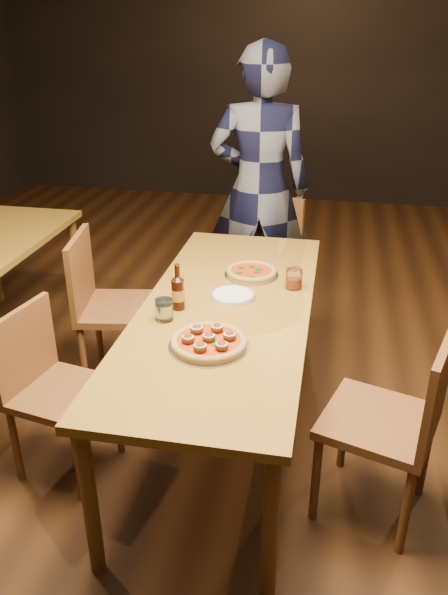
% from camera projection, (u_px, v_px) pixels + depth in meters
% --- Properties ---
extents(ground, '(9.00, 9.00, 0.00)m').
position_uv_depth(ground, '(226.00, 431.00, 3.10)').
color(ground, black).
extents(room_shell, '(9.00, 9.00, 9.00)m').
position_uv_depth(room_shell, '(226.00, 57.00, 2.29)').
color(room_shell, black).
rests_on(room_shell, ground).
extents(table_main, '(0.80, 2.00, 0.75)m').
position_uv_depth(table_main, '(226.00, 319.00, 2.80)').
color(table_main, brown).
rests_on(table_main, ground).
extents(chair_main_nw, '(0.47, 0.47, 0.86)m').
position_uv_depth(chair_main_nw, '(63.00, 392.00, 2.68)').
color(chair_main_nw, brown).
rests_on(chair_main_nw, ground).
extents(chair_main_sw, '(0.51, 0.51, 0.95)m').
position_uv_depth(chair_main_sw, '(120.00, 307.00, 3.37)').
color(chair_main_sw, brown).
rests_on(chair_main_sw, ground).
extents(chair_main_e, '(0.56, 0.56, 0.95)m').
position_uv_depth(chair_main_e, '(379.00, 420.00, 2.43)').
color(chair_main_e, brown).
rests_on(chair_main_e, ground).
extents(chair_end, '(0.53, 0.53, 0.92)m').
position_uv_depth(chair_end, '(262.00, 261.00, 4.05)').
color(chair_end, brown).
rests_on(chair_end, ground).
extents(pizza_meatball, '(0.34, 0.34, 0.06)m').
position_uv_depth(pizza_meatball, '(209.00, 342.00, 2.42)').
color(pizza_meatball, '#B7B7BF').
rests_on(pizza_meatball, table_main).
extents(pizza_margherita, '(0.29, 0.29, 0.04)m').
position_uv_depth(pizza_margherita, '(251.00, 272.00, 3.10)').
color(pizza_margherita, '#B7B7BF').
rests_on(pizza_margherita, table_main).
extents(plate_stack, '(0.22, 0.22, 0.02)m').
position_uv_depth(plate_stack, '(233.00, 296.00, 2.85)').
color(plate_stack, white).
rests_on(plate_stack, table_main).
extents(beer_bottle, '(0.06, 0.06, 0.22)m').
position_uv_depth(beer_bottle, '(178.00, 293.00, 2.72)').
color(beer_bottle, black).
rests_on(beer_bottle, table_main).
extents(water_glass, '(0.08, 0.08, 0.10)m').
position_uv_depth(water_glass, '(164.00, 310.00, 2.63)').
color(water_glass, white).
rests_on(water_glass, table_main).
extents(amber_glass, '(0.08, 0.08, 0.11)m').
position_uv_depth(amber_glass, '(294.00, 278.00, 2.94)').
color(amber_glass, '#9E3711').
rests_on(amber_glass, table_main).
extents(diner, '(0.72, 0.51, 1.88)m').
position_uv_depth(diner, '(260.00, 189.00, 3.95)').
color(diner, black).
rests_on(diner, ground).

